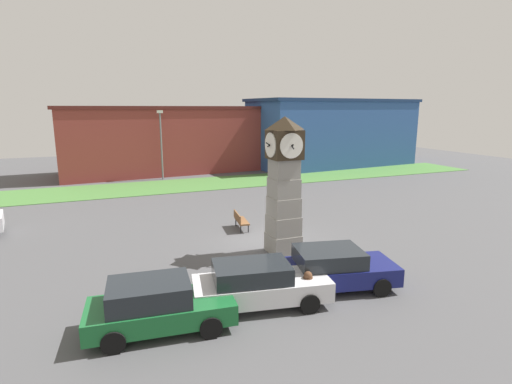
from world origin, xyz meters
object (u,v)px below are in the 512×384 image
bollard_mid_row (321,271)px  car_near_tower (259,284)px  street_lamp_near_road (161,140)px  car_navy_sedan (157,305)px  clock_tower (284,185)px  bollard_far_row (321,257)px  bench (240,220)px  bollard_near_tower (308,288)px  car_by_building (334,268)px

bollard_mid_row → car_near_tower: (-2.65, -0.55, 0.19)m
bollard_mid_row → street_lamp_near_road: 24.52m
car_navy_sedan → clock_tower: bearing=35.4°
bollard_mid_row → bollard_far_row: (0.66, 1.10, 0.02)m
bollard_far_row → street_lamp_near_road: (-2.28, 23.18, 2.96)m
bollard_far_row → car_near_tower: size_ratio=0.25×
clock_tower → car_near_tower: clock_tower is taller
car_navy_sedan → street_lamp_near_road: 25.58m
car_near_tower → clock_tower: bearing=55.0°
clock_tower → bollard_far_row: (0.42, -2.48, -2.45)m
street_lamp_near_road → car_navy_sedan: bearing=-99.7°
bench → bollard_mid_row: bearing=-87.3°
clock_tower → bollard_far_row: bearing=-80.4°
bollard_near_tower → car_by_building: bearing=26.1°
car_by_building → street_lamp_near_road: bearing=94.5°
car_by_building → street_lamp_near_road: size_ratio=0.73×
bollard_far_row → car_navy_sedan: car_navy_sedan is taller
car_near_tower → car_by_building: 3.00m
bollard_mid_row → car_near_tower: bearing=-168.3°
car_near_tower → street_lamp_near_road: 25.01m
bollard_mid_row → bollard_far_row: size_ratio=0.97×
car_navy_sedan → car_near_tower: size_ratio=0.93×
bench → street_lamp_near_road: 17.10m
bollard_near_tower → bollard_far_row: bearing=50.2°
bench → clock_tower: bearing=-81.4°
bollard_near_tower → bollard_far_row: (1.81, 2.17, 0.00)m
bollard_far_row → street_lamp_near_road: 23.48m
bollard_near_tower → bench: (0.80, 8.57, -0.05)m
bollard_far_row → car_navy_sedan: (-6.55, -1.88, 0.18)m
car_near_tower → car_by_building: car_near_tower is taller
car_near_tower → street_lamp_near_road: bearing=87.6°
clock_tower → car_navy_sedan: clock_tower is taller
clock_tower → street_lamp_near_road: bearing=95.1°
bollard_mid_row → bollard_near_tower: bearing=-136.8°
clock_tower → street_lamp_near_road: 20.79m
clock_tower → bollard_near_tower: bearing=-106.6°
car_navy_sedan → bollard_near_tower: bearing=-3.5°
bench → car_navy_sedan: bearing=-123.8°
clock_tower → bollard_far_row: size_ratio=5.24×
car_by_building → street_lamp_near_road: (-1.96, 24.63, 2.79)m
bollard_far_row → car_by_building: car_by_building is taller
bollard_far_row → car_by_building: 1.49m
clock_tower → bollard_near_tower: (-1.39, -4.65, -2.46)m
bollard_near_tower → car_by_building: size_ratio=0.26×
bollard_mid_row → bollard_far_row: bearing=58.8°
street_lamp_near_road → car_near_tower: bearing=-92.4°
clock_tower → car_by_building: 4.54m
bollard_mid_row → car_near_tower: 2.71m
bench → street_lamp_near_road: size_ratio=0.27×
bollard_far_row → clock_tower: bearing=99.6°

